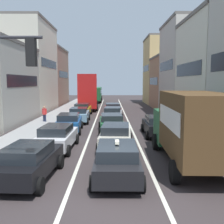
# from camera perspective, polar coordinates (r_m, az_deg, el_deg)

# --- Properties ---
(ground_plane) EXTENTS (140.00, 140.00, 0.00)m
(ground_plane) POSITION_cam_1_polar(r_m,az_deg,el_deg) (10.16, 0.44, -16.98)
(ground_plane) COLOR #393031
(sidewalk_left) EXTENTS (2.60, 64.00, 0.14)m
(sidewalk_left) POSITION_cam_1_polar(r_m,az_deg,el_deg) (30.30, -12.87, -1.14)
(sidewalk_left) COLOR #979797
(sidewalk_left) RESTS_ON ground
(lane_stripe_left) EXTENTS (0.16, 60.00, 0.01)m
(lane_stripe_left) POSITION_cam_1_polar(r_m,az_deg,el_deg) (29.63, -3.39, -1.29)
(lane_stripe_left) COLOR silver
(lane_stripe_left) RESTS_ON ground
(lane_stripe_right) EXTENTS (0.16, 60.00, 0.01)m
(lane_stripe_right) POSITION_cam_1_polar(r_m,az_deg,el_deg) (29.65, 3.19, -1.28)
(lane_stripe_right) COLOR silver
(lane_stripe_right) RESTS_ON ground
(building_row_left) EXTENTS (7.20, 43.90, 12.11)m
(building_row_left) POSITION_cam_1_polar(r_m,az_deg,el_deg) (33.97, -21.02, 7.96)
(building_row_left) COLOR beige
(building_row_left) RESTS_ON ground
(building_row_right) EXTENTS (7.20, 43.90, 12.04)m
(building_row_right) POSITION_cam_1_polar(r_m,az_deg,el_deg) (33.35, 17.33, 8.13)
(building_row_right) COLOR tan
(building_row_right) RESTS_ON ground
(removalist_box_truck) EXTENTS (2.87, 7.76, 3.58)m
(removalist_box_truck) POSITION_cam_1_polar(r_m,az_deg,el_deg) (13.20, 16.53, -2.80)
(removalist_box_truck) COLOR #1E5933
(removalist_box_truck) RESTS_ON ground
(taxi_centre_lane_front) EXTENTS (2.11, 4.33, 1.66)m
(taxi_centre_lane_front) POSITION_cam_1_polar(r_m,az_deg,el_deg) (11.24, 1.10, -10.31)
(taxi_centre_lane_front) COLOR black
(taxi_centre_lane_front) RESTS_ON ground
(sedan_left_lane_front) EXTENTS (2.29, 4.41, 1.49)m
(sedan_left_lane_front) POSITION_cam_1_polar(r_m,az_deg,el_deg) (11.60, -17.53, -10.08)
(sedan_left_lane_front) COLOR black
(sedan_left_lane_front) RESTS_ON ground
(sedan_centre_lane_second) EXTENTS (2.29, 4.41, 1.49)m
(sedan_centre_lane_second) POSITION_cam_1_polar(r_m,az_deg,el_deg) (16.15, 0.81, -5.08)
(sedan_centre_lane_second) COLOR beige
(sedan_centre_lane_second) RESTS_ON ground
(wagon_left_lane_second) EXTENTS (2.19, 4.36, 1.49)m
(wagon_left_lane_second) POSITION_cam_1_polar(r_m,az_deg,el_deg) (16.12, -11.78, -5.24)
(wagon_left_lane_second) COLOR silver
(wagon_left_lane_second) RESTS_ON ground
(hatchback_centre_lane_third) EXTENTS (2.23, 4.38, 1.49)m
(hatchback_centre_lane_third) POSITION_cam_1_polar(r_m,az_deg,el_deg) (21.09, -0.13, -2.32)
(hatchback_centre_lane_third) COLOR #19592D
(hatchback_centre_lane_third) RESTS_ON ground
(sedan_left_lane_third) EXTENTS (2.25, 4.39, 1.49)m
(sedan_left_lane_third) POSITION_cam_1_polar(r_m,az_deg,el_deg) (21.60, -9.28, -2.19)
(sedan_left_lane_third) COLOR #194C8C
(sedan_left_lane_third) RESTS_ON ground
(coupe_centre_lane_fourth) EXTENTS (2.27, 4.40, 1.49)m
(coupe_centre_lane_fourth) POSITION_cam_1_polar(r_m,az_deg,el_deg) (26.82, 0.17, -0.40)
(coupe_centre_lane_fourth) COLOR gray
(coupe_centre_lane_fourth) RESTS_ON ground
(sedan_left_lane_fourth) EXTENTS (2.16, 4.35, 1.49)m
(sedan_left_lane_fourth) POSITION_cam_1_polar(r_m,az_deg,el_deg) (26.53, -7.15, -0.53)
(sedan_left_lane_fourth) COLOR #759EB7
(sedan_left_lane_fourth) RESTS_ON ground
(sedan_centre_lane_fifth) EXTENTS (2.15, 4.34, 1.49)m
(sedan_centre_lane_fifth) POSITION_cam_1_polar(r_m,az_deg,el_deg) (31.58, 0.12, 0.66)
(sedan_centre_lane_fifth) COLOR #A51E1E
(sedan_centre_lane_fifth) RESTS_ON ground
(sedan_left_lane_fifth) EXTENTS (2.10, 4.32, 1.49)m
(sedan_left_lane_fifth) POSITION_cam_1_polar(r_m,az_deg,el_deg) (31.64, -6.42, 0.63)
(sedan_left_lane_fifth) COLOR #B29319
(sedan_left_lane_fifth) RESTS_ON ground
(sedan_right_lane_behind_truck) EXTENTS (2.07, 4.31, 1.49)m
(sedan_right_lane_behind_truck) POSITION_cam_1_polar(r_m,az_deg,el_deg) (20.20, 9.72, -2.81)
(sedan_right_lane_behind_truck) COLOR black
(sedan_right_lane_behind_truck) RESTS_ON ground
(bus_mid_queue_primary) EXTENTS (3.20, 10.61, 5.06)m
(bus_mid_queue_primary) POSITION_cam_1_polar(r_m,az_deg,el_deg) (39.64, -5.15, 4.79)
(bus_mid_queue_primary) COLOR #B21919
(bus_mid_queue_primary) RESTS_ON ground
(bus_far_queue_secondary) EXTENTS (2.91, 10.53, 2.90)m
(bus_far_queue_secondary) POSITION_cam_1_polar(r_m,az_deg,el_deg) (53.28, -3.73, 4.10)
(bus_far_queue_secondary) COLOR #1E6033
(bus_far_queue_secondary) RESTS_ON ground
(pedestrian_near_kerb) EXTENTS (0.51, 0.34, 1.66)m
(pedestrian_near_kerb) POSITION_cam_1_polar(r_m,az_deg,el_deg) (26.83, -14.41, -0.29)
(pedestrian_near_kerb) COLOR #262D47
(pedestrian_near_kerb) RESTS_ON ground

